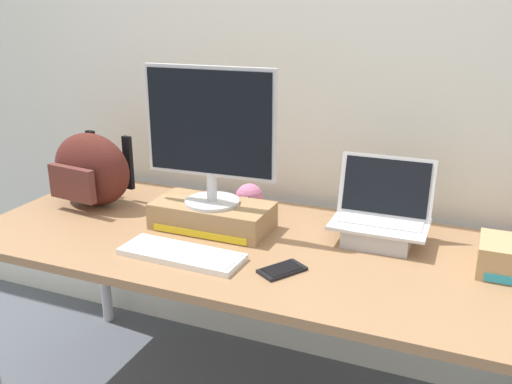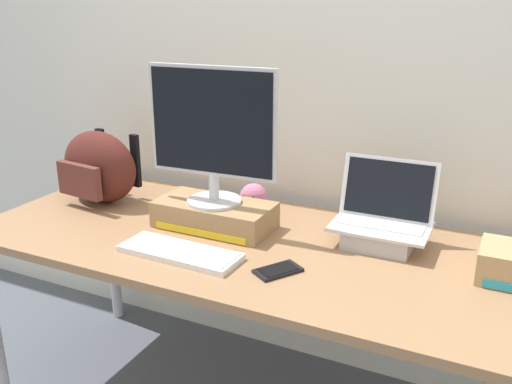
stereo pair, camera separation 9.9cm
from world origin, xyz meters
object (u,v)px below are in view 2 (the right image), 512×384
(open_laptop, at_px, (381,228))
(messenger_backpack, at_px, (99,167))
(desktop_monitor, at_px, (212,132))
(external_keyboard, at_px, (180,252))
(plush_toy, at_px, (254,197))
(toner_box_yellow, at_px, (215,215))
(cell_phone, at_px, (278,270))

(open_laptop, xyz_separation_m, messenger_backpack, (-1.14, -0.08, 0.09))
(open_laptop, height_order, messenger_backpack, messenger_backpack)
(desktop_monitor, bearing_deg, external_keyboard, -88.58)
(messenger_backpack, xyz_separation_m, plush_toy, (0.61, 0.17, -0.09))
(desktop_monitor, height_order, open_laptop, desktop_monitor)
(external_keyboard, bearing_deg, plush_toy, 87.22)
(open_laptop, bearing_deg, toner_box_yellow, -169.34)
(open_laptop, height_order, external_keyboard, open_laptop)
(plush_toy, bearing_deg, messenger_backpack, -164.32)
(cell_phone, distance_m, plush_toy, 0.53)
(toner_box_yellow, distance_m, plush_toy, 0.22)
(open_laptop, distance_m, plush_toy, 0.53)
(messenger_backpack, height_order, cell_phone, messenger_backpack)
(open_laptop, distance_m, cell_phone, 0.42)
(messenger_backpack, distance_m, cell_phone, 0.96)
(desktop_monitor, distance_m, cell_phone, 0.54)
(external_keyboard, bearing_deg, messenger_backpack, 154.19)
(toner_box_yellow, xyz_separation_m, external_keyboard, (0.02, -0.26, -0.04))
(desktop_monitor, relative_size, plush_toy, 4.40)
(external_keyboard, height_order, plush_toy, plush_toy)
(messenger_backpack, relative_size, plush_toy, 3.44)
(plush_toy, bearing_deg, cell_phone, -55.85)
(external_keyboard, xyz_separation_m, cell_phone, (0.33, 0.03, -0.01))
(external_keyboard, xyz_separation_m, messenger_backpack, (-0.57, 0.30, 0.13))
(toner_box_yellow, bearing_deg, desktop_monitor, -86.08)
(open_laptop, relative_size, external_keyboard, 0.79)
(toner_box_yellow, xyz_separation_m, desktop_monitor, (0.00, -0.00, 0.31))
(toner_box_yellow, bearing_deg, open_laptop, 11.37)
(toner_box_yellow, height_order, desktop_monitor, desktop_monitor)
(toner_box_yellow, height_order, external_keyboard, toner_box_yellow)
(desktop_monitor, height_order, plush_toy, desktop_monitor)
(messenger_backpack, xyz_separation_m, cell_phone, (0.91, -0.27, -0.14))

